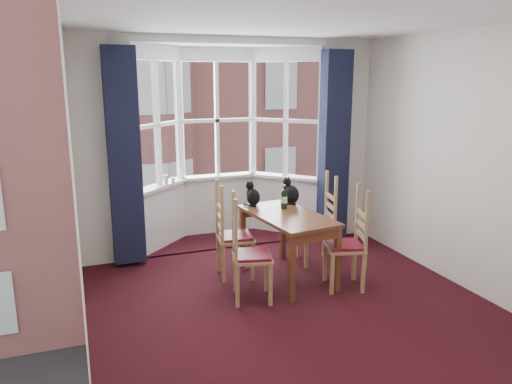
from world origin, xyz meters
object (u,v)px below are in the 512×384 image
dining_table (287,224)px  chair_right_near (353,246)px  candle_short (173,180)px  chair_left_near (243,257)px  chair_right_far (323,226)px  candle_tall (166,180)px  wine_bottle (284,198)px  chair_left_far (228,238)px  cat_right (291,193)px  cat_left (253,196)px

dining_table → chair_right_near: size_ratio=1.45×
candle_short → chair_left_near: bearing=-80.7°
chair_right_far → candle_tall: 2.20m
chair_left_near → wine_bottle: wine_bottle is taller
chair_right_far → candle_tall: size_ratio=6.81×
candle_tall → chair_right_far: bearing=-36.3°
chair_left_far → dining_table: bearing=-23.7°
chair_right_far → cat_right: bearing=163.1°
chair_right_far → candle_short: bearing=141.4°
wine_bottle → cat_right: bearing=49.0°
chair_right_far → wine_bottle: 0.73m
chair_left_far → chair_right_near: bearing=-31.9°
cat_right → cat_left: bearing=170.9°
candle_short → cat_right: bearing=-43.8°
dining_table → chair_left_far: chair_left_far is taller
cat_left → candle_short: cat_left is taller
cat_left → chair_left_far: bearing=-147.9°
chair_left_far → chair_right_near: same height
chair_right_far → wine_bottle: wine_bottle is taller
chair_right_far → wine_bottle: bearing=-171.1°
cat_right → wine_bottle: bearing=-131.0°
chair_left_near → cat_left: 1.08m
cat_left → cat_right: (0.47, -0.08, 0.01)m
chair_left_near → cat_left: bearing=64.4°
candle_short → chair_right_far: bearing=-38.6°
chair_left_near → cat_right: (0.91, 0.82, 0.43)m
dining_table → cat_left: cat_left is taller
wine_bottle → candle_short: 1.74m
cat_left → wine_bottle: size_ratio=1.05×
dining_table → chair_left_near: size_ratio=1.45×
chair_left_far → cat_right: size_ratio=2.76×
cat_right → candle_short: 1.71m
chair_right_far → candle_short: 2.13m
wine_bottle → chair_left_far: bearing=177.2°
chair_right_near → candle_short: bearing=126.5°
dining_table → cat_left: 0.62m
candle_short → cat_left: bearing=-55.5°
candle_tall → candle_short: size_ratio=1.52×
cat_left → wine_bottle: cat_left is taller
cat_left → candle_short: size_ratio=3.43×
candle_tall → candle_short: (0.10, 0.03, -0.02)m
chair_left_near → chair_right_far: same height
dining_table → cat_right: bearing=61.6°
chair_right_far → chair_right_near: bearing=-94.5°
chair_right_near → cat_right: bearing=109.6°
dining_table → cat_right: 0.57m
chair_left_far → cat_left: size_ratio=3.03×
cat_left → chair_left_near: bearing=-115.6°
chair_left_near → candle_tall: 2.07m
chair_right_near → chair_left_near: bearing=175.0°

